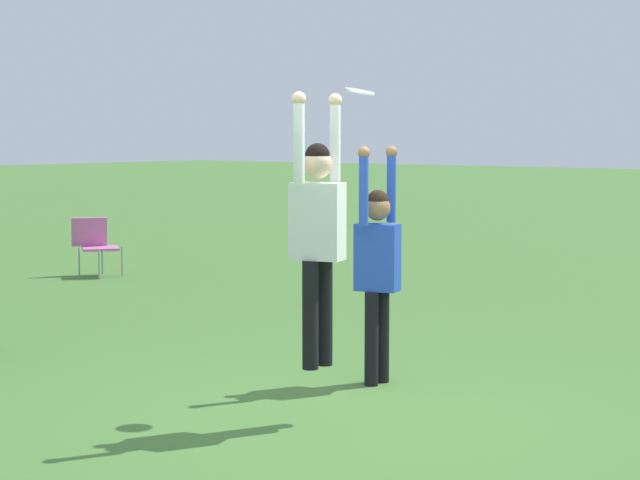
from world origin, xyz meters
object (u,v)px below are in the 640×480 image
at_px(person_jumping, 317,224).
at_px(frisbee, 360,91).
at_px(person_defending, 377,260).
at_px(camping_chair_2, 96,242).

height_order(person_jumping, frisbee, frisbee).
bearing_deg(person_defending, camping_chair_2, 140.40).
xyz_separation_m(person_defending, frisbee, (-0.61, -0.24, 1.41)).
xyz_separation_m(frisbee, camping_chair_2, (3.86, 7.73, -1.97)).
bearing_deg(person_jumping, frisbee, -94.95).
bearing_deg(person_defending, person_jumping, -90.00).
xyz_separation_m(person_jumping, frisbee, (0.72, 0.14, 0.99)).
distance_m(person_defending, frisbee, 1.55).
bearing_deg(frisbee, camping_chair_2, 63.44).
relative_size(person_jumping, person_defending, 0.99).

